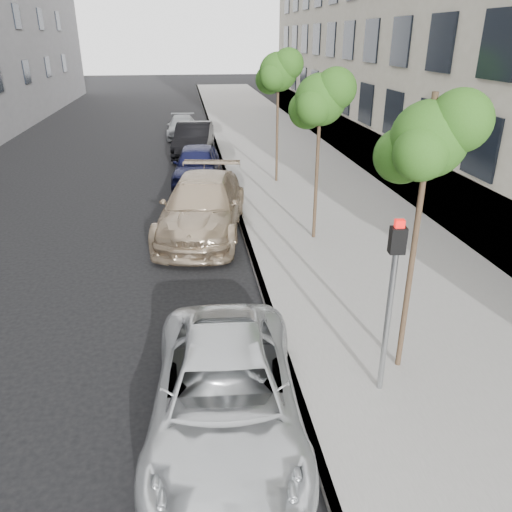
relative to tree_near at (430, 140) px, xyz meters
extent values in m
plane|color=black|center=(-3.23, -1.50, -4.29)|extent=(160.00, 160.00, 0.00)
cube|color=gray|center=(1.07, 22.50, -4.22)|extent=(6.40, 72.00, 0.14)
cube|color=#9E9B93|center=(-2.05, 22.50, -4.22)|extent=(0.15, 72.00, 0.14)
cylinder|color=#38281C|center=(-0.03, 0.00, -1.72)|extent=(0.10, 0.10, 4.87)
sphere|color=#2B5716|center=(-0.03, 0.00, 0.01)|extent=(1.19, 1.19, 1.19)
sphere|color=#2B5716|center=(0.32, -0.20, 0.31)|extent=(0.95, 0.95, 0.95)
sphere|color=#2B5716|center=(-0.33, 0.25, -0.29)|extent=(0.89, 0.89, 0.89)
cylinder|color=#38281C|center=(-0.03, 6.50, -1.79)|extent=(0.10, 0.10, 4.72)
sphere|color=#2B5716|center=(-0.03, 6.50, -0.13)|extent=(1.40, 1.40, 1.40)
sphere|color=#2B5716|center=(0.32, 6.30, 0.17)|extent=(1.12, 1.12, 1.12)
sphere|color=#2B5716|center=(-0.33, 6.75, -0.43)|extent=(1.05, 1.05, 1.05)
cylinder|color=#38281C|center=(-0.03, 13.00, -1.64)|extent=(0.10, 0.10, 5.02)
sphere|color=#2B5716|center=(-0.03, 13.00, 0.17)|extent=(1.49, 1.49, 1.49)
sphere|color=#2B5716|center=(0.32, 12.80, 0.47)|extent=(1.19, 1.19, 1.19)
sphere|color=#2B5716|center=(-0.33, 13.25, -0.13)|extent=(1.12, 1.12, 1.12)
cylinder|color=#939699|center=(-0.61, -0.61, -2.87)|extent=(0.10, 0.10, 2.56)
cube|color=black|center=(-0.61, -0.61, -1.38)|extent=(0.26, 0.20, 0.42)
cube|color=red|center=(-0.61, -0.61, -1.11)|extent=(0.15, 0.11, 0.12)
imported|color=silver|center=(-3.33, -1.09, -3.61)|extent=(2.61, 5.09, 1.37)
imported|color=tan|center=(-3.33, 7.74, -3.43)|extent=(3.40, 6.26, 1.72)
imported|color=#101237|center=(-3.33, 13.61, -3.51)|extent=(2.32, 4.77, 1.57)
imported|color=black|center=(-3.33, 19.01, -3.47)|extent=(2.36, 5.18, 1.65)
imported|color=gray|center=(-3.92, 24.25, -3.67)|extent=(1.88, 4.33, 1.24)
camera|label=1|loc=(-3.71, -7.26, 1.47)|focal=35.00mm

